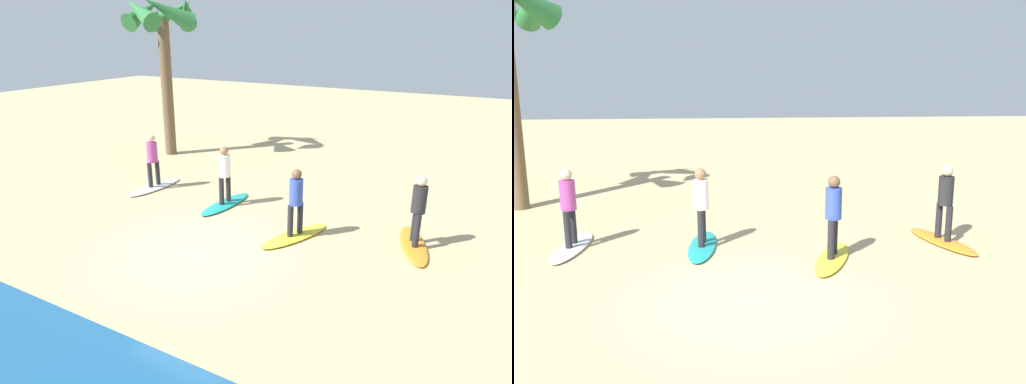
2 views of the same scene
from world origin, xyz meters
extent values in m
plane|color=tan|center=(0.00, 0.00, 0.00)|extent=(60.00, 60.00, 0.00)
ellipsoid|color=orange|center=(-4.21, -2.70, 0.04)|extent=(1.22, 2.17, 0.09)
cylinder|color=#232328|center=(-4.26, -2.54, 0.48)|extent=(0.14, 0.14, 0.78)
cylinder|color=#232328|center=(-4.15, -2.85, 0.48)|extent=(0.14, 0.14, 0.78)
cylinder|color=#262628|center=(-4.21, -2.70, 1.18)|extent=(0.32, 0.32, 0.62)
sphere|color=beige|center=(-4.21, -2.70, 1.61)|extent=(0.24, 0.24, 0.24)
ellipsoid|color=yellow|center=(-1.61, -1.79, 0.04)|extent=(1.28, 2.16, 0.09)
cylinder|color=#232328|center=(-1.55, -1.64, 0.48)|extent=(0.14, 0.14, 0.78)
cylinder|color=#232328|center=(-1.66, -1.93, 0.48)|extent=(0.14, 0.14, 0.78)
cylinder|color=#334CAD|center=(-1.61, -1.79, 1.18)|extent=(0.32, 0.32, 0.62)
sphere|color=brown|center=(-1.61, -1.79, 1.61)|extent=(0.24, 0.24, 0.24)
ellipsoid|color=teal|center=(1.01, -2.73, 0.04)|extent=(0.69, 2.13, 0.09)
cylinder|color=#232328|center=(1.02, -2.57, 0.48)|extent=(0.14, 0.14, 0.78)
cylinder|color=#232328|center=(1.00, -2.89, 0.48)|extent=(0.14, 0.14, 0.78)
cylinder|color=white|center=(1.01, -2.73, 1.18)|extent=(0.32, 0.32, 0.62)
sphere|color=#9E704C|center=(1.01, -2.73, 1.61)|extent=(0.24, 0.24, 0.24)
ellipsoid|color=white|center=(3.76, -2.86, 0.04)|extent=(0.73, 2.14, 0.09)
cylinder|color=#232328|center=(3.78, -2.70, 0.48)|extent=(0.14, 0.14, 0.78)
cylinder|color=#232328|center=(3.75, -3.02, 0.48)|extent=(0.14, 0.14, 0.78)
cylinder|color=#B74293|center=(3.76, -2.86, 1.18)|extent=(0.32, 0.32, 0.62)
sphere|color=beige|center=(3.76, -2.86, 1.61)|extent=(0.24, 0.24, 0.24)
cylinder|color=brown|center=(6.03, -6.40, 2.54)|extent=(0.44, 0.44, 5.09)
cone|color=#2D7538|center=(6.93, -6.40, 5.34)|extent=(0.70, 1.93, 1.40)
cone|color=#2D7538|center=(6.31, -5.54, 5.34)|extent=(2.05, 1.26, 1.40)
cone|color=#2D7538|center=(5.31, -5.87, 5.34)|extent=(1.70, 1.97, 1.40)
cone|color=#2D7538|center=(5.31, -6.93, 5.34)|extent=(1.70, 1.97, 1.40)
cone|color=#2D7538|center=(6.31, -7.25, 5.34)|extent=(2.05, 1.26, 1.40)
camera|label=1|loc=(-5.63, 7.22, 4.76)|focal=31.46mm
camera|label=2|loc=(0.41, 8.79, 3.92)|focal=39.72mm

